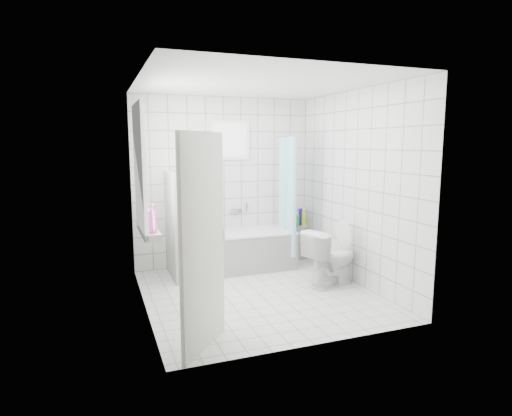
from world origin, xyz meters
name	(u,v)px	position (x,y,z in m)	size (l,w,h in m)	color
ground	(258,294)	(0.00, 0.00, 0.00)	(3.00, 3.00, 0.00)	white
ceiling	(259,83)	(0.00, 0.00, 2.60)	(3.00, 3.00, 0.00)	white
wall_back	(224,182)	(0.00, 1.50, 1.30)	(2.80, 0.02, 2.60)	white
wall_front	(318,210)	(0.00, -1.50, 1.30)	(2.80, 0.02, 2.60)	white
wall_left	(142,197)	(-1.40, 0.00, 1.30)	(0.02, 3.00, 2.60)	white
wall_right	(356,188)	(1.40, 0.00, 1.30)	(0.02, 3.00, 2.60)	white
window_left	(142,169)	(-1.35, 0.30, 1.60)	(0.01, 0.90, 1.40)	white
window_back	(231,140)	(0.10, 1.46, 1.95)	(0.50, 0.01, 0.50)	white
window_sill	(148,230)	(-1.31, 0.30, 0.86)	(0.18, 1.02, 0.08)	white
door	(203,243)	(-0.99, -1.18, 1.00)	(0.04, 0.80, 2.00)	silver
bathtub	(236,250)	(0.07, 1.12, 0.29)	(1.72, 0.77, 0.58)	white
partition_wall	(175,225)	(-0.85, 1.07, 0.75)	(0.15, 0.85, 1.50)	white
tiled_ledge	(298,242)	(1.22, 1.38, 0.28)	(0.40, 0.24, 0.55)	white
toilet	(331,257)	(1.03, -0.04, 0.39)	(0.43, 0.76, 0.77)	white
curtain_rod	(286,137)	(0.87, 1.10, 2.00)	(0.02, 0.02, 0.80)	silver
shower_curtain	(289,196)	(0.87, 0.97, 1.10)	(0.14, 0.48, 1.78)	#52C7F0
tub_faucet	(236,210)	(0.17, 1.46, 0.85)	(0.18, 0.06, 0.06)	silver
sill_bottles	(149,217)	(-1.30, 0.20, 1.04)	(0.18, 0.82, 0.32)	#E258B5
ledge_bottles	(299,219)	(1.24, 1.35, 0.67)	(0.19, 0.18, 0.28)	#ED431B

